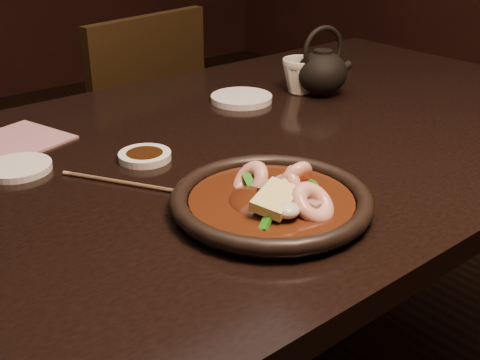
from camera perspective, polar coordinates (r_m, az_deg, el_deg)
table at (r=1.14m, az=1.44°, el=0.56°), size 1.60×0.90×0.75m
chair at (r=1.81m, az=-10.59°, el=2.95°), size 0.48×0.48×0.87m
plate at (r=0.84m, az=3.00°, el=-2.04°), size 0.28×0.28×0.03m
stirfry at (r=0.84m, az=3.56°, el=-1.63°), size 0.16×0.19×0.07m
soy_dish at (r=1.02m, az=-9.02°, el=2.26°), size 0.09×0.09×0.01m
saucer_left at (r=1.03m, az=-20.31°, el=1.10°), size 0.11×0.11×0.01m
saucer_right at (r=1.31m, az=0.14°, el=7.75°), size 0.13×0.13×0.01m
tea_cup at (r=1.36m, az=5.76°, el=9.92°), size 0.09×0.08×0.08m
chopsticks at (r=0.93m, az=-10.55°, el=-0.31°), size 0.12×0.20×0.01m
napkin at (r=1.16m, az=-20.43°, el=3.49°), size 0.19×0.19×0.00m
teapot at (r=1.35m, az=7.80°, el=10.27°), size 0.14×0.11×0.15m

